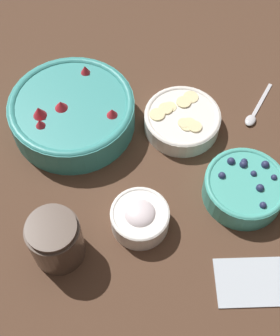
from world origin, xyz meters
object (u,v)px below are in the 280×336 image
at_px(bowl_cream, 140,217).
at_px(jar_chocolate, 56,241).
at_px(bowl_strawberries, 72,111).
at_px(bowl_blueberries, 244,187).
at_px(bowl_bananas, 182,120).

xyz_separation_m(bowl_cream, jar_chocolate, (-0.15, -0.04, 0.02)).
height_order(bowl_strawberries, jar_chocolate, jar_chocolate).
height_order(bowl_blueberries, bowl_bananas, bowl_blueberries).
height_order(bowl_bananas, jar_chocolate, jar_chocolate).
bearing_deg(bowl_blueberries, bowl_cream, -166.21).
xyz_separation_m(bowl_blueberries, bowl_bananas, (-0.10, 0.17, -0.01)).
distance_m(bowl_blueberries, bowl_bananas, 0.20).
height_order(bowl_strawberries, bowl_cream, bowl_strawberries).
bearing_deg(jar_chocolate, bowl_cream, 16.62).
height_order(bowl_strawberries, bowl_bananas, bowl_strawberries).
relative_size(bowl_strawberries, jar_chocolate, 2.43).
height_order(bowl_blueberries, bowl_cream, bowl_blueberries).
relative_size(bowl_strawberries, bowl_cream, 2.39).
distance_m(bowl_blueberries, bowl_cream, 0.21).
relative_size(bowl_strawberries, bowl_blueberries, 1.67).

